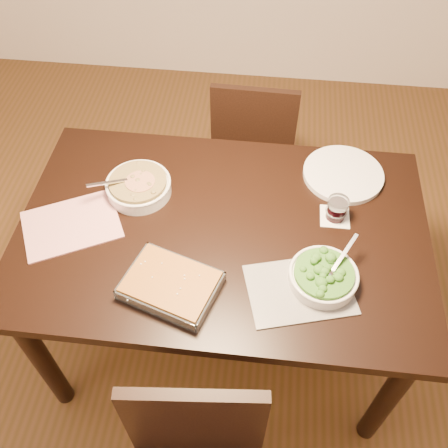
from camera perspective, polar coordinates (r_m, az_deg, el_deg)
name	(u,v)px	position (r m, az deg, el deg)	size (l,w,h in m)	color
ground	(223,331)	(2.33, -0.15, -12.09)	(4.00, 4.00, 0.00)	#4F3516
table	(222,245)	(1.77, -0.19, -2.42)	(1.40, 0.90, 0.75)	black
magazine_a	(71,225)	(1.78, -17.03, -0.08)	(0.32, 0.23, 0.01)	#B53347
magazine_b	(300,289)	(1.57, 8.63, -7.41)	(0.32, 0.23, 0.01)	#27272F
coaster	(335,217)	(1.77, 12.54, 0.82)	(0.10, 0.10, 0.00)	white
stew_bowl	(139,186)	(1.81, -9.74, 4.33)	(0.24, 0.23, 0.09)	silver
broccoli_bowl	(323,276)	(1.58, 11.28, -5.88)	(0.22, 0.23, 0.08)	silver
baking_dish	(171,285)	(1.54, -6.10, -6.97)	(0.33, 0.28, 0.05)	silver
wine_tumbler	(337,208)	(1.74, 12.78, 1.75)	(0.07, 0.07, 0.08)	black
dinner_plate	(343,174)	(1.91, 13.46, 5.57)	(0.30, 0.30, 0.02)	silver
chair_far	(254,139)	(2.46, 3.44, 9.69)	(0.39, 0.39, 0.82)	black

